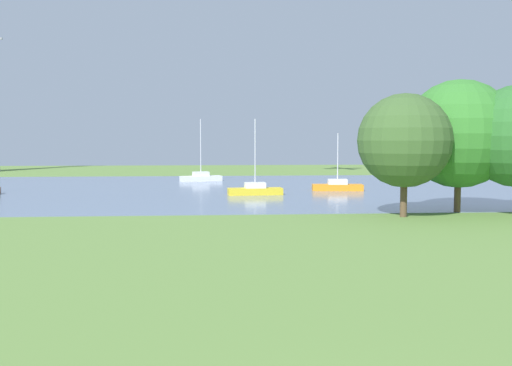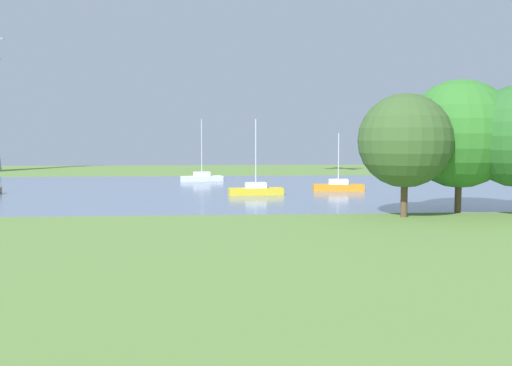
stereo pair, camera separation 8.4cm
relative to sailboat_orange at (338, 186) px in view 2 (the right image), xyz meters
name	(u,v)px [view 2 (the right image)]	position (x,y,z in m)	size (l,w,h in m)	color
ground_plane	(263,235)	(-9.38, -25.05, -0.45)	(160.00, 160.00, 0.00)	olive
water_surface	(239,189)	(-9.38, 2.95, -0.44)	(140.00, 40.00, 0.02)	slate
sailboat_orange	(338,186)	(0.00, 0.00, 0.00)	(4.92, 1.95, 5.48)	orange
sailboat_yellow	(256,190)	(-8.18, -3.58, 0.01)	(4.90, 1.87, 6.70)	yellow
sailboat_white	(202,177)	(-13.26, 13.57, 0.02)	(5.03, 2.74, 7.24)	white
tree_east_far	(405,141)	(0.20, -18.76, 4.42)	(5.98, 5.98, 7.87)	brown
tree_east_near	(460,134)	(4.58, -16.81, 4.86)	(7.28, 7.28, 8.96)	brown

